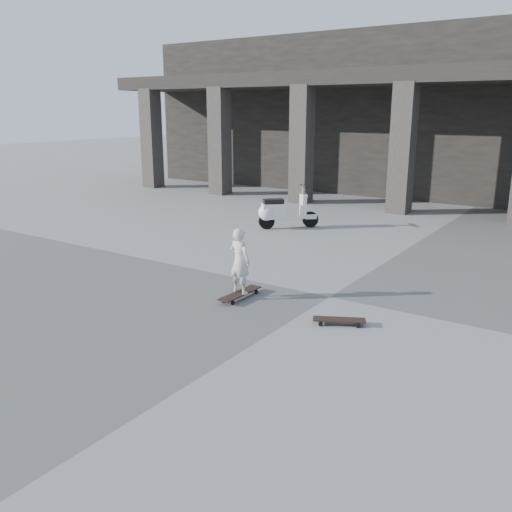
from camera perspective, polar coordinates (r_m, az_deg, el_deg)
The scene contains 6 objects.
ground at distance 9.63m, azimuth 7.77°, elevation -4.29°, with size 90.00×90.00×0.00m, color #535350.
colonnade at distance 22.31m, azimuth 24.39°, elevation 13.48°, with size 28.00×8.82×6.00m.
longboard at distance 9.47m, azimuth -1.69°, elevation -4.00°, with size 0.25×0.99×0.10m.
skateboard_spare at distance 8.43m, azimuth 8.75°, elevation -6.71°, with size 0.80×0.54×0.10m.
child at distance 9.29m, azimuth -1.72°, elevation -0.52°, with size 0.42×0.28×1.15m, color beige.
scooter at distance 14.93m, azimuth 2.36°, elevation 4.68°, with size 1.31×1.30×1.18m.
Camera 1 is at (3.93, -8.20, 3.19)m, focal length 38.00 mm.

